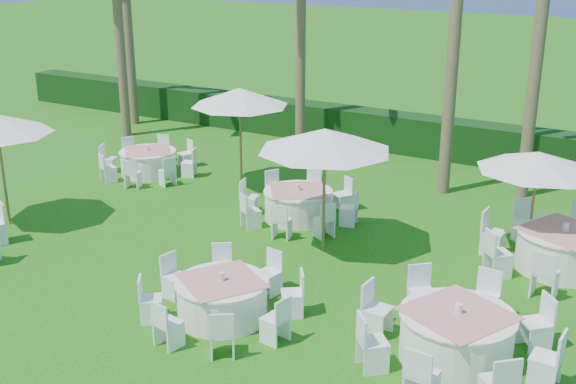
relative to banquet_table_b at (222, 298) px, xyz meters
name	(u,v)px	position (x,y,z in m)	size (l,w,h in m)	color
ground	(194,310)	(-0.61, -0.06, -0.39)	(120.00, 120.00, 0.00)	#1E550E
hedge	(422,136)	(-0.61, 11.94, 0.21)	(34.00, 1.00, 1.20)	black
banquet_table_b	(222,298)	(0.00, 0.00, 0.00)	(2.95, 2.95, 0.90)	white
banquet_table_c	(456,334)	(4.06, 0.80, 0.05)	(3.29, 3.29, 0.99)	white
banquet_table_d	(148,162)	(-6.76, 5.90, -0.01)	(2.79, 2.79, 0.87)	white
banquet_table_e	(298,204)	(-1.23, 4.97, 0.00)	(2.95, 2.95, 0.90)	white
banquet_table_f	(563,249)	(4.91, 5.22, 0.06)	(3.39, 3.39, 1.02)	white
umbrella_b	(325,140)	(0.18, 3.60, 2.13)	(2.88, 2.88, 2.76)	brown
umbrella_c	(240,97)	(-3.77, 6.30, 2.14)	(2.64, 2.64, 2.78)	brown
umbrella_d	(538,161)	(4.14, 5.59, 1.74)	(2.53, 2.53, 2.33)	brown
palm_b	(301,15)	(-4.27, 10.50, 3.90)	(4.41, 4.10, 7.70)	brown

